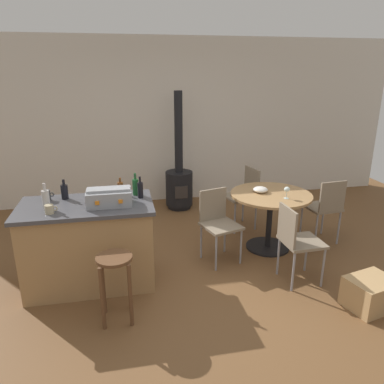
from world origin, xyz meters
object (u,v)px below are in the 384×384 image
bottle_4 (120,188)px  bottle_0 (136,187)px  wooden_stool (115,274)px  wood_stove (179,181)px  folding_chair_near (218,220)px  serving_bowl (260,190)px  folding_chair_far (296,238)px  cardboard_box (370,293)px  wine_glass (287,190)px  bottle_3 (46,199)px  dining_table (270,207)px  cup_1 (50,209)px  kitchen_island (89,244)px  bottle_1 (140,190)px  bottle_2 (64,191)px  folding_chair_right (244,193)px  toolbox (109,197)px  cup_0 (47,195)px  folding_chair_left (325,206)px

bottle_4 → bottle_0: bearing=-17.8°
wooden_stool → wood_stove: 2.93m
folding_chair_near → serving_bowl: folding_chair_near is taller
folding_chair_near → folding_chair_far: size_ratio=0.99×
folding_chair_near → cardboard_box: (1.18, -1.23, -0.35)m
wine_glass → bottle_3: bearing=-174.4°
dining_table → cup_1: 2.57m
kitchen_island → bottle_1: bottle_1 is taller
folding_chair_near → cardboard_box: size_ratio=1.91×
bottle_0 → cup_1: bearing=-154.2°
bottle_2 → cardboard_box: bearing=-22.6°
kitchen_island → folding_chair_right: kitchen_island is taller
toolbox → serving_bowl: (1.82, 0.55, -0.21)m
wooden_stool → wine_glass: wine_glass is taller
cup_1 → cardboard_box: (2.95, -0.78, -0.79)m
toolbox → cup_0: (-0.63, 0.27, -0.03)m
bottle_4 → cup_1: (-0.66, -0.45, -0.03)m
toolbox → serving_bowl: toolbox is taller
folding_chair_right → cardboard_box: 2.20m
folding_chair_near → serving_bowl: 0.69m
bottle_4 → cup_1: 0.80m
folding_chair_near → serving_bowl: (0.60, 0.22, 0.27)m
folding_chair_right → cup_0: bearing=-159.6°
bottle_3 → bottle_4: 0.78m
bottle_2 → folding_chair_near: bearing=1.5°
kitchen_island → toolbox: size_ratio=3.05×
toolbox → cardboard_box: (2.40, -0.90, -0.83)m
dining_table → wood_stove: wood_stove is taller
bottle_4 → wine_glass: size_ratio=1.29×
wooden_stool → bottle_1: bearing=69.0°
folding_chair_right → bottle_2: 2.51m
bottle_3 → wine_glass: bottle_3 is taller
serving_bowl → bottle_0: bearing=-169.8°
folding_chair_right → toolbox: (-1.84, -1.19, 0.46)m
kitchen_island → cup_0: bearing=153.6°
dining_table → bottle_3: size_ratio=3.84×
bottle_2 → cup_0: 0.18m
cup_0 → serving_bowl: 2.47m
folding_chair_left → cardboard_box: folding_chair_left is taller
folding_chair_far → folding_chair_near: bearing=135.3°
dining_table → wine_glass: bearing=-63.6°
cup_0 → wine_glass: size_ratio=0.80×
bottle_0 → bottle_2: bearing=179.0°
bottle_2 → kitchen_island: bearing=-43.7°
wooden_stool → serving_bowl: serving_bowl is taller
folding_chair_far → folding_chair_right: bearing=91.8°
folding_chair_far → wood_stove: size_ratio=0.46×
folding_chair_left → wood_stove: 2.33m
wood_stove → bottle_3: 2.75m
cup_1 → wine_glass: bearing=8.6°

